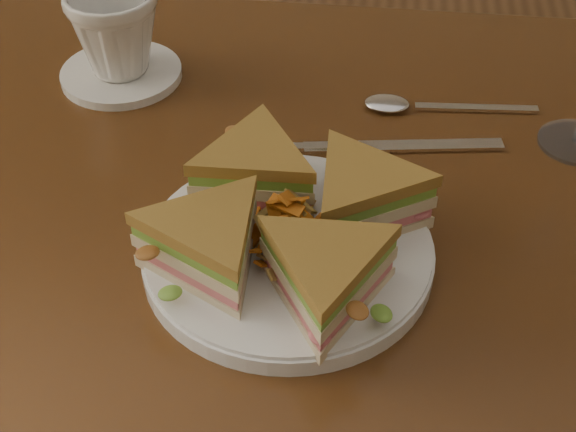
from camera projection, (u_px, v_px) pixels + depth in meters
The scene contains 8 objects.
table at pixel (348, 288), 0.80m from camera, with size 1.20×0.80×0.75m.
plate at pixel (288, 253), 0.68m from camera, with size 0.25×0.25×0.02m, color silver.
sandwich_wedges at pixel (288, 221), 0.66m from camera, with size 0.29×0.29×0.06m.
crisps_mound at pixel (288, 224), 0.66m from camera, with size 0.09×0.09×0.05m, color orange, non-canonical shape.
spoon at pixel (408, 105), 0.85m from camera, with size 0.18×0.03×0.01m.
knife at pixel (389, 147), 0.80m from camera, with size 0.21×0.05×0.00m.
saucer at pixel (121, 74), 0.90m from camera, with size 0.13×0.13×0.01m, color silver.
coffee_cup at pixel (115, 33), 0.86m from camera, with size 0.10×0.10×0.09m, color silver.
Camera 1 is at (0.01, -0.55, 1.24)m, focal length 50.00 mm.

